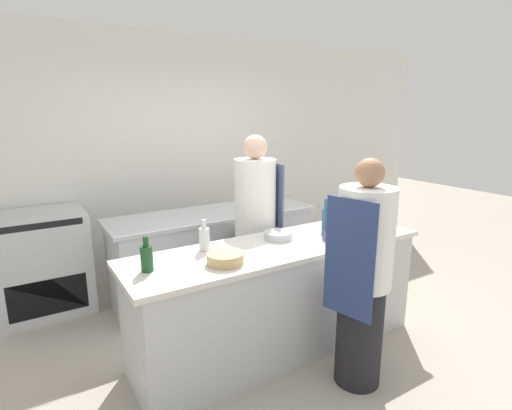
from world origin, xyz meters
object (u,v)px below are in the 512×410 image
object	(u,v)px
chef_at_prep_near	(363,277)
chef_at_stove	(256,228)
bowl_mixing_large	(278,235)
bottle_olive_oil	(147,257)
bowl_ceramic_blue	(335,235)
oven_range	(43,263)
bottle_vinegar	(325,221)
bowl_prep_small	(225,258)
bottle_wine	(204,238)

from	to	relation	value
chef_at_prep_near	chef_at_stove	world-z (taller)	chef_at_stove
chef_at_prep_near	chef_at_stove	bearing A→B (deg)	-9.77
bowl_mixing_large	bottle_olive_oil	bearing A→B (deg)	-174.72
chef_at_prep_near	bowl_ceramic_blue	xyz separation A→B (m)	(0.20, 0.51, 0.13)
oven_range	chef_at_stove	size ratio (longest dim) A/B	0.57
bottle_olive_oil	bowl_ceramic_blue	bearing A→B (deg)	-6.40
chef_at_stove	bottle_vinegar	distance (m)	0.71
oven_range	bowl_ceramic_blue	size ratio (longest dim) A/B	5.36
chef_at_stove	bowl_mixing_large	world-z (taller)	chef_at_stove
oven_range	bowl_ceramic_blue	xyz separation A→B (m)	(2.03, -1.88, 0.45)
oven_range	bottle_vinegar	size ratio (longest dim) A/B	3.14
oven_range	chef_at_stove	bearing A→B (deg)	-32.74
oven_range	chef_at_stove	distance (m)	2.10
bottle_vinegar	chef_at_prep_near	bearing A→B (deg)	-108.96
bottle_olive_oil	bowl_prep_small	world-z (taller)	bottle_olive_oil
oven_range	bowl_prep_small	xyz separation A→B (m)	(1.03, -1.86, 0.45)
bowl_mixing_large	bowl_prep_small	size ratio (longest dim) A/B	0.90
bottle_olive_oil	bottle_wine	size ratio (longest dim) A/B	1.00
chef_at_prep_near	bottle_vinegar	distance (m)	0.72
bottle_vinegar	bowl_ceramic_blue	bearing A→B (deg)	-99.30
chef_at_prep_near	bowl_prep_small	world-z (taller)	chef_at_prep_near
bottle_vinegar	bowl_mixing_large	bearing A→B (deg)	162.50
bottle_vinegar	bottle_wine	distance (m)	1.04
oven_range	chef_at_stove	xyz separation A→B (m)	(1.74, -1.12, 0.36)
bowl_prep_small	bowl_ceramic_blue	xyz separation A→B (m)	(0.99, -0.02, 0.00)
bottle_olive_oil	bowl_ceramic_blue	xyz separation A→B (m)	(1.49, -0.17, -0.05)
bottle_wine	bottle_olive_oil	bearing A→B (deg)	-160.86
chef_at_stove	bottle_wine	distance (m)	0.84
chef_at_stove	bottle_vinegar	size ratio (longest dim) A/B	5.47
chef_at_prep_near	bottle_olive_oil	xyz separation A→B (m)	(-1.29, 0.67, 0.19)
chef_at_prep_near	chef_at_stove	distance (m)	1.27
chef_at_prep_near	bottle_olive_oil	size ratio (longest dim) A/B	6.86
bottle_olive_oil	bottle_wine	world-z (taller)	same
chef_at_stove	bowl_prep_small	distance (m)	1.03
bottle_wine	bowl_ceramic_blue	xyz separation A→B (m)	(1.00, -0.34, -0.05)
bowl_prep_small	bowl_ceramic_blue	size ratio (longest dim) A/B	1.39
oven_range	chef_at_prep_near	xyz separation A→B (m)	(1.83, -2.39, 0.32)
bottle_wine	bowl_mixing_large	size ratio (longest dim) A/B	1.03
oven_range	bottle_olive_oil	size ratio (longest dim) A/B	4.15
bowl_prep_small	bottle_wine	bearing A→B (deg)	91.66
chef_at_prep_near	chef_at_stove	xyz separation A→B (m)	(-0.09, 1.27, 0.05)
bottle_wine	bowl_prep_small	distance (m)	0.33
chef_at_prep_near	bottle_olive_oil	world-z (taller)	chef_at_prep_near
bottle_olive_oil	bowl_ceramic_blue	distance (m)	1.50
bowl_prep_small	chef_at_stove	bearing A→B (deg)	46.57
bowl_prep_small	bottle_olive_oil	bearing A→B (deg)	163.11
bowl_prep_small	bowl_ceramic_blue	world-z (taller)	bowl_ceramic_blue
oven_range	chef_at_prep_near	size ratio (longest dim) A/B	0.61
bottle_vinegar	bowl_prep_small	xyz separation A→B (m)	(-1.02, -0.13, -0.09)
bottle_vinegar	bottle_wine	xyz separation A→B (m)	(-1.03, 0.19, -0.03)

